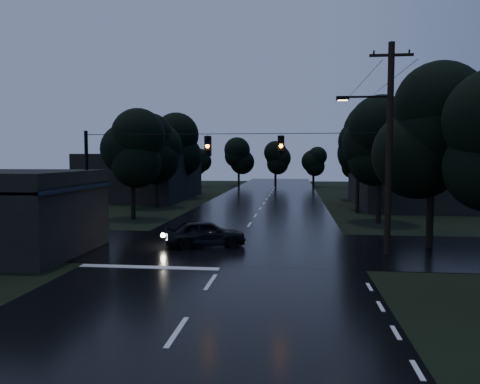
# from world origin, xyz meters

# --- Properties ---
(ground) EXTENTS (160.00, 160.00, 0.00)m
(ground) POSITION_xyz_m (0.00, 0.00, 0.00)
(ground) COLOR black
(ground) RESTS_ON ground
(main_road) EXTENTS (12.00, 120.00, 0.02)m
(main_road) POSITION_xyz_m (0.00, 30.00, 0.00)
(main_road) COLOR black
(main_road) RESTS_ON ground
(cross_street) EXTENTS (60.00, 9.00, 0.02)m
(cross_street) POSITION_xyz_m (0.00, 12.00, 0.00)
(cross_street) COLOR black
(cross_street) RESTS_ON ground
(building_far_right) EXTENTS (10.00, 14.00, 4.40)m
(building_far_right) POSITION_xyz_m (14.00, 34.00, 2.20)
(building_far_right) COLOR black
(building_far_right) RESTS_ON ground
(building_far_left) EXTENTS (10.00, 16.00, 5.00)m
(building_far_left) POSITION_xyz_m (-14.00, 40.00, 2.50)
(building_far_left) COLOR black
(building_far_left) RESTS_ON ground
(utility_pole_main) EXTENTS (3.50, 0.30, 10.00)m
(utility_pole_main) POSITION_xyz_m (7.41, 11.00, 5.26)
(utility_pole_main) COLOR black
(utility_pole_main) RESTS_ON ground
(utility_pole_far) EXTENTS (2.00, 0.30, 7.50)m
(utility_pole_far) POSITION_xyz_m (8.30, 28.00, 3.88)
(utility_pole_far) COLOR black
(utility_pole_far) RESTS_ON ground
(anchor_pole_left) EXTENTS (0.18, 0.18, 6.00)m
(anchor_pole_left) POSITION_xyz_m (-7.50, 11.00, 3.00)
(anchor_pole_left) COLOR black
(anchor_pole_left) RESTS_ON ground
(span_signals) EXTENTS (15.00, 0.37, 1.12)m
(span_signals) POSITION_xyz_m (0.56, 10.99, 5.24)
(span_signals) COLOR black
(span_signals) RESTS_ON ground
(tree_corner_near) EXTENTS (4.48, 4.48, 9.44)m
(tree_corner_near) POSITION_xyz_m (10.00, 13.00, 5.99)
(tree_corner_near) COLOR black
(tree_corner_near) RESTS_ON ground
(tree_left_a) EXTENTS (3.92, 3.92, 8.26)m
(tree_left_a) POSITION_xyz_m (-9.00, 22.00, 5.24)
(tree_left_a) COLOR black
(tree_left_a) RESTS_ON ground
(tree_left_b) EXTENTS (4.20, 4.20, 8.85)m
(tree_left_b) POSITION_xyz_m (-9.60, 30.00, 5.62)
(tree_left_b) COLOR black
(tree_left_b) RESTS_ON ground
(tree_left_c) EXTENTS (4.48, 4.48, 9.44)m
(tree_left_c) POSITION_xyz_m (-10.20, 40.00, 5.99)
(tree_left_c) COLOR black
(tree_left_c) RESTS_ON ground
(tree_right_a) EXTENTS (4.20, 4.20, 8.85)m
(tree_right_a) POSITION_xyz_m (9.00, 22.00, 5.62)
(tree_right_a) COLOR black
(tree_right_a) RESTS_ON ground
(tree_right_b) EXTENTS (4.48, 4.48, 9.44)m
(tree_right_b) POSITION_xyz_m (9.60, 30.00, 5.99)
(tree_right_b) COLOR black
(tree_right_b) RESTS_ON ground
(tree_right_c) EXTENTS (4.76, 4.76, 10.03)m
(tree_right_c) POSITION_xyz_m (10.20, 40.00, 6.37)
(tree_right_c) COLOR black
(tree_right_c) RESTS_ON ground
(car) EXTENTS (4.50, 2.89, 1.43)m
(car) POSITION_xyz_m (-1.51, 11.88, 0.71)
(car) COLOR black
(car) RESTS_ON ground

